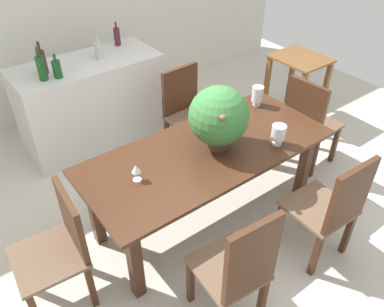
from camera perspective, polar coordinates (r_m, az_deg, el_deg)
The scene contains 19 objects.
ground_plane at distance 3.56m, azimuth 2.45°, elevation -9.36°, with size 7.04×7.04×0.00m, color beige.
back_wall at distance 4.91m, azimuth -17.87°, elevation 20.40°, with size 6.40×0.10×2.60m, color silver.
dining_table at distance 3.16m, azimuth 2.28°, elevation -1.04°, with size 2.05×0.90×0.74m.
chair_near_right at distance 3.06m, azimuth 19.82°, elevation -7.35°, with size 0.47×0.47×0.99m.
chair_foot_end at distance 3.99m, azimuth 16.65°, elevation 4.70°, with size 0.48×0.48×0.98m.
chair_far_right at distance 4.03m, azimuth -0.70°, elevation 6.54°, with size 0.50×0.50×0.95m.
chair_head_end at distance 2.83m, azimuth -18.67°, elevation -12.49°, with size 0.49×0.50×0.92m.
chair_near_left at distance 2.52m, azimuth 6.90°, elevation -16.42°, with size 0.45×0.48×1.05m.
flower_centerpiece at distance 2.97m, azimuth 3.91°, elevation 5.39°, with size 0.46×0.46×0.52m.
crystal_vase_left at distance 3.67m, azimuth 9.56°, elevation 8.52°, with size 0.11×0.11×0.19m.
crystal_vase_center_near at distance 3.16m, azimuth 12.53°, elevation 2.97°, with size 0.12×0.12×0.17m.
wine_glass at distance 2.77m, azimuth -8.17°, elevation -2.33°, with size 0.07×0.07×0.14m.
kitchen_counter at distance 4.41m, azimuth -14.39°, elevation 7.28°, with size 1.50×0.66×0.93m, color silver.
wine_bottle_green at distance 3.90m, azimuth -21.14°, elevation 11.62°, with size 0.08×0.08×0.32m.
wine_bottle_dark at distance 3.92m, azimuth -19.12°, elevation 11.61°, with size 0.08×0.08×0.23m.
wine_bottle_tall at distance 4.04m, azimuth -21.05°, elevation 12.46°, with size 0.08×0.08×0.31m.
wine_bottle_clear at distance 4.22m, azimuth -13.50°, elevation 14.48°, with size 0.08×0.08×0.23m.
wine_bottle_amber at distance 4.52m, azimuth -10.90°, elevation 16.47°, with size 0.07×0.07×0.26m.
side_table at distance 4.81m, azimuth 15.21°, elevation 11.17°, with size 0.52×0.60×0.78m.
Camera 1 is at (-1.59, -1.87, 2.58)m, focal length 36.50 mm.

